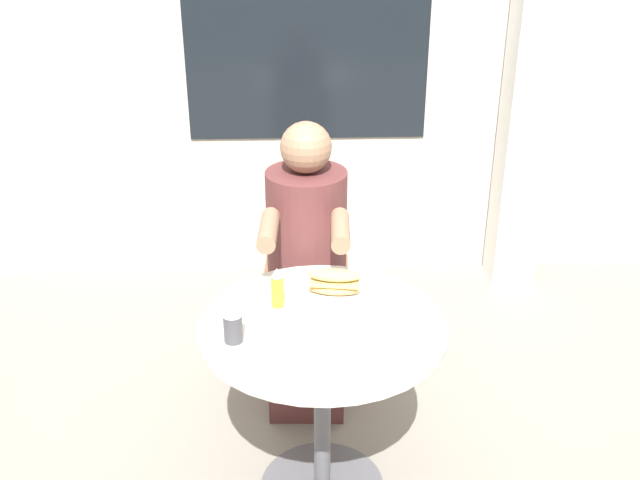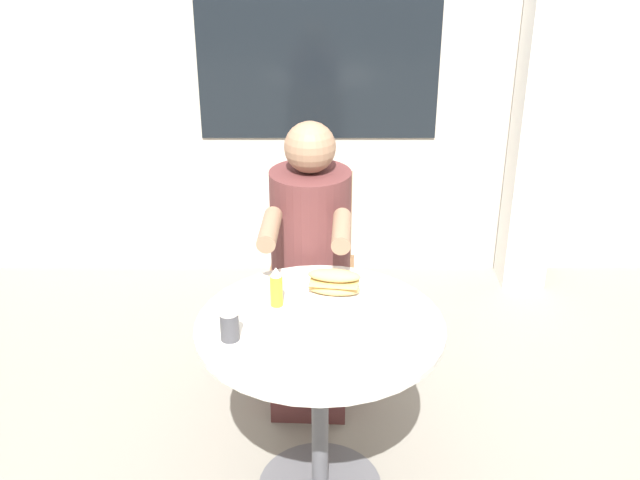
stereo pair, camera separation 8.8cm
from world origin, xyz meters
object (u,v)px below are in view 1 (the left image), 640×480
object	(u,v)px
drink_cup	(233,327)
condiment_bottle	(277,288)
cafe_table	(322,369)
diner_chair	(307,250)
sandwich_on_plate	(335,285)
seated_diner	(307,284)

from	to	relation	value
drink_cup	condiment_bottle	xyz separation A→B (m)	(0.14, 0.21, 0.02)
drink_cup	condiment_bottle	distance (m)	0.25
cafe_table	diner_chair	xyz separation A→B (m)	(-0.03, 0.94, -0.01)
cafe_table	sandwich_on_plate	bearing A→B (deg)	74.76
diner_chair	seated_diner	size ratio (longest dim) A/B	0.72
cafe_table	drink_cup	distance (m)	0.38
seated_diner	sandwich_on_plate	bearing A→B (deg)	104.93
diner_chair	condiment_bottle	size ratio (longest dim) A/B	5.98
cafe_table	sandwich_on_plate	size ratio (longest dim) A/B	3.67
diner_chair	condiment_bottle	distance (m)	0.87
diner_chair	seated_diner	distance (m)	0.34
sandwich_on_plate	condiment_bottle	world-z (taller)	condiment_bottle
condiment_bottle	drink_cup	bearing A→B (deg)	-122.87
sandwich_on_plate	drink_cup	distance (m)	0.43
sandwich_on_plate	condiment_bottle	size ratio (longest dim) A/B	1.55
diner_chair	drink_cup	distance (m)	1.09
diner_chair	sandwich_on_plate	distance (m)	0.80
seated_diner	sandwich_on_plate	size ratio (longest dim) A/B	5.38
seated_diner	drink_cup	bearing A→B (deg)	72.95
cafe_table	condiment_bottle	bearing A→B (deg)	141.27
drink_cup	condiment_bottle	size ratio (longest dim) A/B	0.72
diner_chair	sandwich_on_plate	bearing A→B (deg)	98.99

